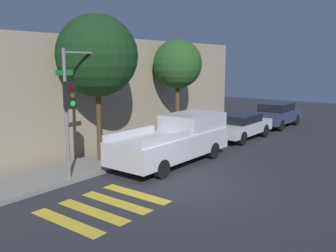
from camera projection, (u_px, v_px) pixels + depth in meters
ground_plane at (183, 187)px, 12.53m from camera, size 60.00×60.00×0.00m
sidewalk at (97, 164)px, 15.09m from camera, size 26.00×2.15×0.14m
building_row at (30, 95)px, 17.36m from camera, size 26.00×6.00×5.24m
crosswalk at (105, 207)px, 10.82m from camera, size 3.12×2.60×0.00m
traffic_light_pole at (79, 90)px, 12.85m from camera, size 2.51×0.56×4.60m
pickup_truck at (176, 139)px, 15.52m from camera, size 5.76×2.12×1.91m
sedan_near_corner at (241, 126)px, 20.17m from camera, size 4.40×1.74×1.36m
sedan_middle at (276, 114)px, 24.04m from camera, size 4.35×1.86×1.54m
tree_near_corner at (97, 56)px, 14.81m from camera, size 3.26×3.26×6.01m
tree_midblock at (178, 64)px, 19.09m from camera, size 2.50×2.50×5.29m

